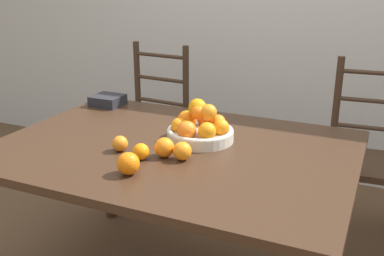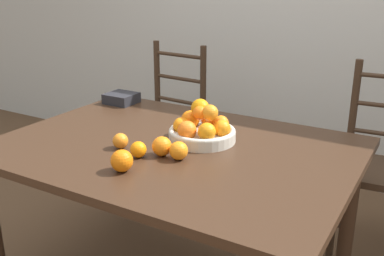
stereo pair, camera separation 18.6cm
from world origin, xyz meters
name	(u,v)px [view 1 (the left image)]	position (x,y,z in m)	size (l,w,h in m)	color
dining_table	(174,165)	(0.00, 0.00, 0.65)	(1.49, 1.07, 0.74)	#382316
fruit_bowl	(200,128)	(0.08, 0.11, 0.79)	(0.29, 0.29, 0.18)	beige
orange_loose_0	(128,164)	(-0.02, -0.32, 0.78)	(0.08, 0.08, 0.08)	orange
orange_loose_1	(141,152)	(-0.05, -0.18, 0.77)	(0.07, 0.07, 0.07)	orange
orange_loose_2	(120,144)	(-0.17, -0.14, 0.77)	(0.07, 0.07, 0.07)	orange
orange_loose_3	(182,151)	(0.10, -0.12, 0.77)	(0.07, 0.07, 0.07)	orange
orange_loose_4	(164,147)	(0.02, -0.12, 0.77)	(0.08, 0.08, 0.08)	orange
chair_left	(151,128)	(-0.59, 0.84, 0.47)	(0.45, 0.43, 1.00)	#382619
chair_right	(367,161)	(0.74, 0.84, 0.47)	(0.45, 0.43, 1.00)	#382619
book_stack	(108,100)	(-0.60, 0.40, 0.76)	(0.16, 0.15, 0.06)	#232328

